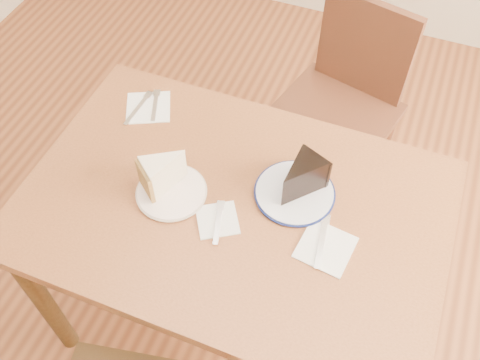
% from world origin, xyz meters
% --- Properties ---
extents(ground, '(4.00, 4.00, 0.00)m').
position_xyz_m(ground, '(0.00, 0.00, 0.00)').
color(ground, '#542A16').
rests_on(ground, ground).
extents(table, '(1.20, 0.80, 0.75)m').
position_xyz_m(table, '(0.00, 0.00, 0.65)').
color(table, '#562D17').
rests_on(table, ground).
extents(chair_far, '(0.53, 0.53, 0.89)m').
position_xyz_m(chair_far, '(0.15, 0.75, 0.49)').
color(chair_far, '#361A10').
rests_on(chair_far, ground).
extents(plate_cream, '(0.20, 0.20, 0.01)m').
position_xyz_m(plate_cream, '(-0.18, -0.03, 0.76)').
color(plate_cream, white).
rests_on(plate_cream, table).
extents(plate_navy, '(0.22, 0.22, 0.01)m').
position_xyz_m(plate_navy, '(0.15, 0.10, 0.76)').
color(plate_navy, white).
rests_on(plate_navy, table).
extents(carrot_cake, '(0.14, 0.15, 0.10)m').
position_xyz_m(carrot_cake, '(-0.20, -0.01, 0.81)').
color(carrot_cake, white).
rests_on(carrot_cake, plate_cream).
extents(chocolate_cake, '(0.14, 0.16, 0.10)m').
position_xyz_m(chocolate_cake, '(0.16, 0.10, 0.81)').
color(chocolate_cake, black).
rests_on(chocolate_cake, plate_navy).
extents(napkin_cream, '(0.15, 0.15, 0.00)m').
position_xyz_m(napkin_cream, '(-0.02, -0.07, 0.75)').
color(napkin_cream, white).
rests_on(napkin_cream, table).
extents(napkin_navy, '(0.15, 0.15, 0.00)m').
position_xyz_m(napkin_navy, '(0.28, -0.04, 0.75)').
color(napkin_navy, white).
rests_on(napkin_navy, table).
extents(napkin_spare, '(0.19, 0.19, 0.00)m').
position_xyz_m(napkin_spare, '(-0.40, 0.25, 0.75)').
color(napkin_spare, white).
rests_on(napkin_spare, table).
extents(fork_cream, '(0.05, 0.14, 0.00)m').
position_xyz_m(fork_cream, '(-0.01, -0.08, 0.76)').
color(fork_cream, silver).
rests_on(fork_cream, napkin_cream).
extents(knife_navy, '(0.04, 0.17, 0.00)m').
position_xyz_m(knife_navy, '(0.27, -0.03, 0.76)').
color(knife_navy, silver).
rests_on(knife_navy, napkin_navy).
extents(fork_spare, '(0.06, 0.14, 0.00)m').
position_xyz_m(fork_spare, '(-0.38, 0.26, 0.76)').
color(fork_spare, white).
rests_on(fork_spare, napkin_spare).
extents(knife_spare, '(0.02, 0.16, 0.00)m').
position_xyz_m(knife_spare, '(-0.43, 0.23, 0.76)').
color(knife_spare, silver).
rests_on(knife_spare, napkin_spare).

